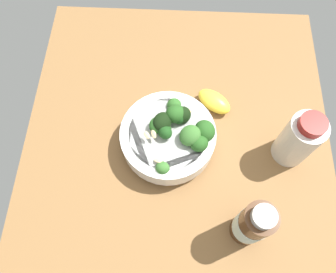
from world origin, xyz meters
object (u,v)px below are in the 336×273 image
(lemon_wedge, at_px, (214,101))
(bottle_short, at_px, (252,225))
(bowl_of_broccoli, at_px, (170,135))
(bottle_tall, at_px, (299,139))

(lemon_wedge, bearing_deg, bottle_short, 11.75)
(bowl_of_broccoli, relative_size, bottle_tall, 1.40)
(bottle_tall, bearing_deg, lemon_wedge, -123.96)
(lemon_wedge, relative_size, bottle_tall, 0.57)
(lemon_wedge, relative_size, bottle_short, 0.53)
(bottle_tall, bearing_deg, bottle_short, -31.02)
(bottle_tall, distance_m, bottle_short, 0.20)
(lemon_wedge, bearing_deg, bottle_tall, 56.04)
(lemon_wedge, distance_m, bottle_short, 0.29)
(lemon_wedge, bearing_deg, bowl_of_broccoli, -43.79)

